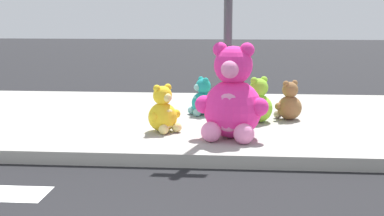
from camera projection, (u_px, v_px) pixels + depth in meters
sidewalk at (160, 120)px, 7.97m from camera, size 28.00×4.40×0.15m
plush_pink_large at (232, 100)px, 6.43m from camera, size 0.88×0.80×1.15m
plush_lime at (258, 104)px, 7.42m from camera, size 0.44×0.45×0.63m
plush_yellow at (164, 113)px, 6.81m from camera, size 0.43×0.43×0.61m
plush_teal at (202, 100)px, 7.94m from camera, size 0.40×0.39×0.56m
plush_brown at (289, 104)px, 7.59m from camera, size 0.39×0.40×0.56m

